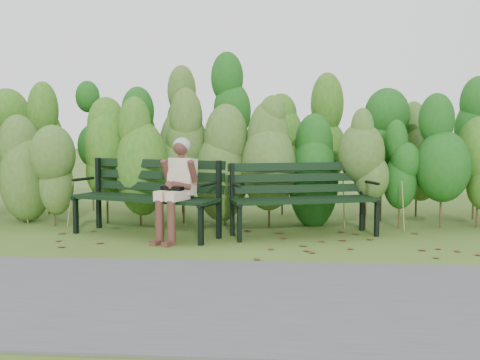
{
  "coord_description": "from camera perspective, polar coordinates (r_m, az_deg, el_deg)",
  "views": [
    {
      "loc": [
        0.57,
        -6.63,
        1.34
      ],
      "look_at": [
        0.0,
        0.35,
        0.75
      ],
      "focal_mm": 42.0,
      "sensor_mm": 36.0,
      "label": 1
    }
  ],
  "objects": [
    {
      "name": "hedge_band",
      "position": [
        8.51,
        0.83,
        4.26
      ],
      "size": [
        11.04,
        1.67,
        2.42
      ],
      "color": "#47381E",
      "rests_on": "ground"
    },
    {
      "name": "leaf_litter",
      "position": [
        6.73,
        -0.67,
        -6.65
      ],
      "size": [
        5.42,
        2.21,
        0.01
      ],
      "color": "brown",
      "rests_on": "ground"
    },
    {
      "name": "bench_right",
      "position": [
        7.4,
        6.32,
        -1.27
      ],
      "size": [
        2.0,
        1.14,
        0.95
      ],
      "color": "black",
      "rests_on": "ground"
    },
    {
      "name": "footpath",
      "position": [
        4.66,
        -2.6,
        -11.83
      ],
      "size": [
        60.0,
        2.5,
        0.01
      ],
      "primitive_type": "cube",
      "color": "#474749",
      "rests_on": "ground"
    },
    {
      "name": "ground",
      "position": [
        6.79,
        -0.24,
        -6.57
      ],
      "size": [
        80.0,
        80.0,
        0.0
      ],
      "primitive_type": "plane",
      "color": "#40551A"
    },
    {
      "name": "bench_left",
      "position": [
        7.45,
        -9.16,
        -1.06
      ],
      "size": [
        2.09,
        1.29,
        0.99
      ],
      "color": "black",
      "rests_on": "ground"
    },
    {
      "name": "seated_woman",
      "position": [
        6.98,
        -6.42,
        -0.12
      ],
      "size": [
        0.54,
        0.74,
        1.28
      ],
      "color": "beige",
      "rests_on": "ground"
    }
  ]
}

